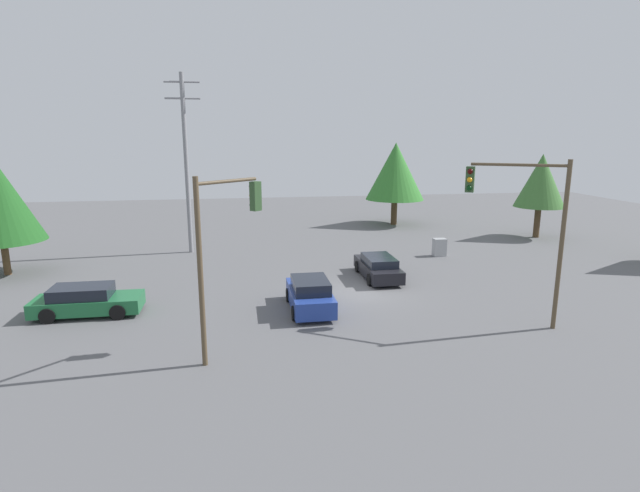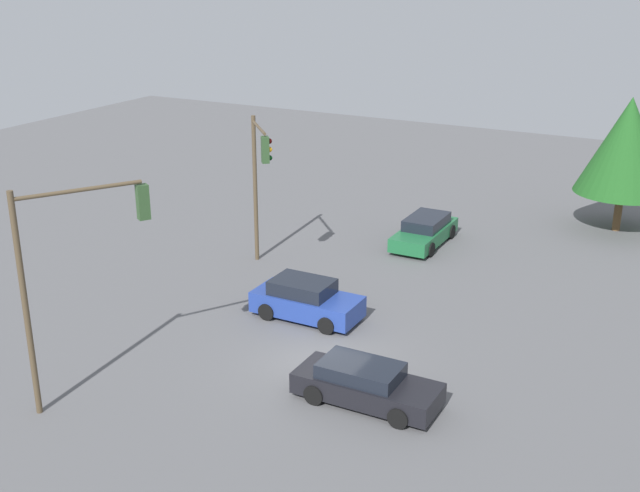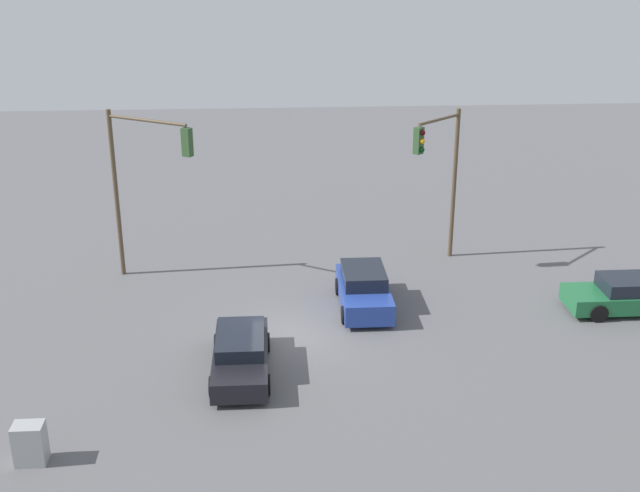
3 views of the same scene
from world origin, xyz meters
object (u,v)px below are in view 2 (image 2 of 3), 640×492
object	(u,v)px
sedan_blue	(306,300)
traffic_signal_cross	(71,257)
sedan_green	(425,231)
sedan_dark	(365,384)
traffic_signal_main	(259,170)

from	to	relation	value
sedan_blue	traffic_signal_cross	distance (m)	9.65
sedan_blue	sedan_green	bearing A→B (deg)	174.44
sedan_dark	sedan_blue	xyz separation A→B (m)	(-4.44, -4.50, 0.09)
sedan_dark	traffic_signal_main	bearing A→B (deg)	-132.72
sedan_dark	sedan_blue	world-z (taller)	sedan_blue
sedan_blue	traffic_signal_cross	world-z (taller)	traffic_signal_cross
traffic_signal_main	traffic_signal_cross	bearing A→B (deg)	-36.88
traffic_signal_main	traffic_signal_cross	xyz separation A→B (m)	(11.85, 1.13, 0.31)
traffic_signal_cross	sedan_dark	bearing A→B (deg)	-32.00
sedan_green	traffic_signal_cross	xyz separation A→B (m)	(18.00, -4.00, 4.00)
sedan_green	traffic_signal_main	world-z (taller)	traffic_signal_main
sedan_dark	traffic_signal_main	size ratio (longest dim) A/B	0.69
sedan_dark	sedan_green	distance (m)	14.61
sedan_blue	sedan_green	size ratio (longest dim) A/B	0.90
sedan_dark	sedan_blue	distance (m)	6.32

